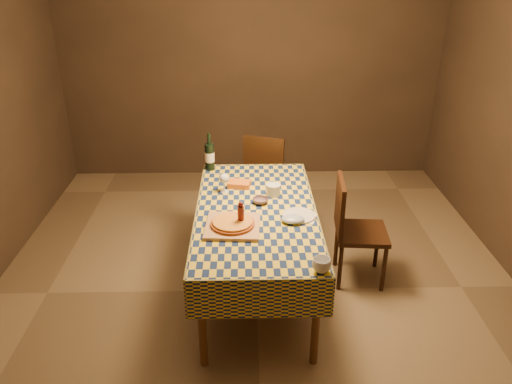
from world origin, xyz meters
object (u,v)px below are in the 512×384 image
wine_bottle (210,156)px  white_plate (299,215)px  chair_right (352,225)px  cutting_board (233,226)px  pizza (233,223)px  chair_far (267,171)px  dining_table (256,218)px  bowl (260,201)px

wine_bottle → white_plate: bearing=-51.7°
chair_right → cutting_board: bearing=-155.8°
wine_bottle → white_plate: 1.18m
pizza → white_plate: bearing=17.6°
cutting_board → chair_far: 1.65m
dining_table → cutting_board: (-0.18, -0.27, 0.09)m
cutting_board → wine_bottle: (-0.23, 1.08, 0.12)m
cutting_board → bowl: (0.21, 0.39, 0.01)m
cutting_board → wine_bottle: bearing=101.9°
dining_table → bowl: (0.04, 0.11, 0.10)m
dining_table → white_plate: (0.32, -0.11, 0.08)m
dining_table → chair_right: chair_right is taller
bowl → chair_far: size_ratio=0.14×
chair_far → cutting_board: bearing=-101.2°
white_plate → chair_right: chair_right is taller
chair_far → chair_right: size_ratio=1.00×
white_plate → cutting_board: bearing=-162.4°
dining_table → white_plate: 0.35m
dining_table → chair_far: 1.35m
bowl → wine_bottle: bearing=122.5°
white_plate → chair_far: (-0.18, 1.44, -0.25)m
pizza → white_plate: size_ratio=1.61×
pizza → chair_far: chair_far is taller
bowl → chair_right: size_ratio=0.14×
cutting_board → chair_far: bearing=78.8°
pizza → chair_right: size_ratio=0.44×
cutting_board → pizza: (0.00, 0.00, 0.03)m
chair_far → chair_right: 1.34m
pizza → wine_bottle: size_ratio=1.17×
cutting_board → chair_right: 1.11m
bowl → chair_right: 0.82m
bowl → cutting_board: bearing=-119.0°
wine_bottle → cutting_board: bearing=-78.1°
chair_far → bowl: bearing=-94.9°
white_plate → chair_right: size_ratio=0.27×
wine_bottle → white_plate: (0.73, -0.92, -0.12)m
wine_bottle → chair_right: size_ratio=0.37×
white_plate → chair_far: size_ratio=0.27×
white_plate → chair_far: 1.48m
pizza → wine_bottle: (-0.23, 1.08, 0.09)m
white_plate → chair_far: bearing=97.2°
pizza → chair_far: size_ratio=0.44×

